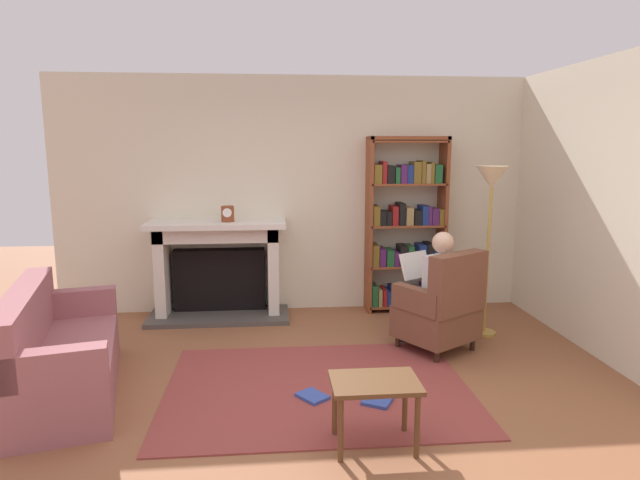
{
  "coord_description": "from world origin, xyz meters",
  "views": [
    {
      "loc": [
        -0.35,
        -3.75,
        1.92
      ],
      "look_at": [
        0.1,
        1.2,
        1.05
      ],
      "focal_mm": 30.39,
      "sensor_mm": 36.0,
      "label": 1
    }
  ],
  "objects_px": {
    "armchair_reading": "(442,308)",
    "bookshelf": "(406,228)",
    "seated_reader": "(433,285)",
    "sofa_floral": "(58,355)",
    "side_table": "(375,391)",
    "floor_lamp": "(491,193)",
    "mantel_clock": "(228,214)",
    "fireplace": "(219,266)"
  },
  "relations": [
    {
      "from": "bookshelf",
      "to": "floor_lamp",
      "type": "bearing_deg",
      "value": -56.38
    },
    {
      "from": "seated_reader",
      "to": "sofa_floral",
      "type": "distance_m",
      "value": 3.27
    },
    {
      "from": "seated_reader",
      "to": "bookshelf",
      "type": "bearing_deg",
      "value": -124.39
    },
    {
      "from": "bookshelf",
      "to": "sofa_floral",
      "type": "relative_size",
      "value": 1.11
    },
    {
      "from": "fireplace",
      "to": "armchair_reading",
      "type": "bearing_deg",
      "value": -30.83
    },
    {
      "from": "armchair_reading",
      "to": "seated_reader",
      "type": "xyz_separation_m",
      "value": [
        -0.06,
        0.1,
        0.2
      ]
    },
    {
      "from": "side_table",
      "to": "bookshelf",
      "type": "bearing_deg",
      "value": 72.5
    },
    {
      "from": "seated_reader",
      "to": "floor_lamp",
      "type": "xyz_separation_m",
      "value": [
        0.65,
        0.32,
        0.84
      ]
    },
    {
      "from": "seated_reader",
      "to": "side_table",
      "type": "bearing_deg",
      "value": 29.99
    },
    {
      "from": "bookshelf",
      "to": "seated_reader",
      "type": "distance_m",
      "value": 1.29
    },
    {
      "from": "armchair_reading",
      "to": "side_table",
      "type": "bearing_deg",
      "value": 26.81
    },
    {
      "from": "fireplace",
      "to": "floor_lamp",
      "type": "bearing_deg",
      "value": -17.73
    },
    {
      "from": "sofa_floral",
      "to": "floor_lamp",
      "type": "height_order",
      "value": "floor_lamp"
    },
    {
      "from": "sofa_floral",
      "to": "mantel_clock",
      "type": "bearing_deg",
      "value": -46.59
    },
    {
      "from": "sofa_floral",
      "to": "side_table",
      "type": "distance_m",
      "value": 2.49
    },
    {
      "from": "mantel_clock",
      "to": "side_table",
      "type": "height_order",
      "value": "mantel_clock"
    },
    {
      "from": "mantel_clock",
      "to": "side_table",
      "type": "bearing_deg",
      "value": -68.05
    },
    {
      "from": "armchair_reading",
      "to": "bookshelf",
      "type": "bearing_deg",
      "value": -121.54
    },
    {
      "from": "bookshelf",
      "to": "armchair_reading",
      "type": "xyz_separation_m",
      "value": [
        0.02,
        -1.33,
        -0.55
      ]
    },
    {
      "from": "mantel_clock",
      "to": "bookshelf",
      "type": "height_order",
      "value": "bookshelf"
    },
    {
      "from": "seated_reader",
      "to": "side_table",
      "type": "xyz_separation_m",
      "value": [
        -0.87,
        -1.67,
        -0.24
      ]
    },
    {
      "from": "floor_lamp",
      "to": "side_table",
      "type": "bearing_deg",
      "value": -127.52
    },
    {
      "from": "mantel_clock",
      "to": "side_table",
      "type": "xyz_separation_m",
      "value": [
        1.12,
        -2.77,
        -0.8
      ]
    },
    {
      "from": "fireplace",
      "to": "bookshelf",
      "type": "relative_size",
      "value": 0.77
    },
    {
      "from": "armchair_reading",
      "to": "floor_lamp",
      "type": "bearing_deg",
      "value": -177.28
    },
    {
      "from": "floor_lamp",
      "to": "seated_reader",
      "type": "bearing_deg",
      "value": -154.17
    },
    {
      "from": "seated_reader",
      "to": "side_table",
      "type": "relative_size",
      "value": 2.04
    },
    {
      "from": "floor_lamp",
      "to": "bookshelf",
      "type": "bearing_deg",
      "value": 123.62
    },
    {
      "from": "sofa_floral",
      "to": "side_table",
      "type": "height_order",
      "value": "sofa_floral"
    },
    {
      "from": "mantel_clock",
      "to": "fireplace",
      "type": "bearing_deg",
      "value": 140.85
    },
    {
      "from": "sofa_floral",
      "to": "side_table",
      "type": "xyz_separation_m",
      "value": [
        2.3,
        -0.95,
        0.06
      ]
    },
    {
      "from": "floor_lamp",
      "to": "mantel_clock",
      "type": "bearing_deg",
      "value": 163.51
    },
    {
      "from": "seated_reader",
      "to": "side_table",
      "type": "distance_m",
      "value": 1.9
    },
    {
      "from": "bookshelf",
      "to": "mantel_clock",
      "type": "bearing_deg",
      "value": -176.18
    },
    {
      "from": "bookshelf",
      "to": "side_table",
      "type": "height_order",
      "value": "bookshelf"
    },
    {
      "from": "fireplace",
      "to": "bookshelf",
      "type": "xyz_separation_m",
      "value": [
        2.16,
        0.03,
        0.4
      ]
    },
    {
      "from": "side_table",
      "to": "sofa_floral",
      "type": "bearing_deg",
      "value": 157.53
    },
    {
      "from": "armchair_reading",
      "to": "seated_reader",
      "type": "distance_m",
      "value": 0.23
    },
    {
      "from": "seated_reader",
      "to": "sofa_floral",
      "type": "height_order",
      "value": "seated_reader"
    },
    {
      "from": "seated_reader",
      "to": "floor_lamp",
      "type": "height_order",
      "value": "floor_lamp"
    },
    {
      "from": "mantel_clock",
      "to": "sofa_floral",
      "type": "xyz_separation_m",
      "value": [
        -1.18,
        -1.82,
        -0.86
      ]
    },
    {
      "from": "mantel_clock",
      "to": "bookshelf",
      "type": "xyz_separation_m",
      "value": [
        2.03,
        0.14,
        -0.2
      ]
    }
  ]
}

